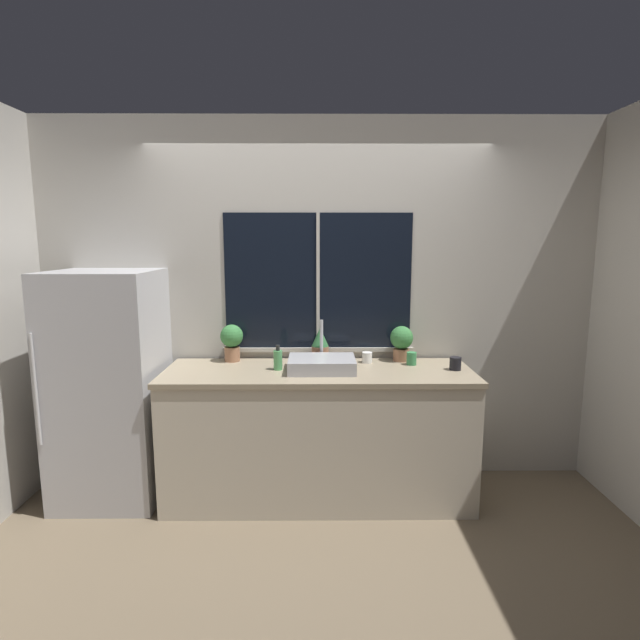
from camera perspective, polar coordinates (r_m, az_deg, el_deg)
ground_plane at (r=3.52m, az=-0.17°, el=-21.94°), size 14.00×14.00×0.00m
wall_back at (r=3.77m, az=-0.23°, el=2.05°), size 8.00×0.09×2.70m
wall_left at (r=4.99m, az=-25.05°, el=2.92°), size 0.06×7.00×2.70m
wall_right at (r=5.00m, az=24.47°, el=2.97°), size 0.06×7.00×2.70m
counter at (r=3.61m, az=-0.19°, el=-12.86°), size 2.13×0.69×0.93m
refrigerator at (r=3.82m, az=-22.90°, el=-6.96°), size 0.70×0.69×1.61m
sink at (r=3.44m, az=0.20°, el=-5.04°), size 0.46×0.39×0.32m
potted_plant_left at (r=3.73m, az=-10.05°, el=-2.25°), size 0.17×0.17×0.27m
potted_plant_center at (r=3.69m, az=0.02°, el=-2.81°), size 0.13×0.13×0.25m
potted_plant_right at (r=3.74m, az=9.30°, el=-2.40°), size 0.17×0.17×0.26m
soap_bottle at (r=3.46m, az=-4.84°, el=-4.52°), size 0.06×0.06×0.17m
mug_black at (r=3.58m, az=15.21°, el=-4.82°), size 0.08×0.08×0.09m
mug_white at (r=3.67m, az=5.40°, el=-4.28°), size 0.07×0.07×0.08m
mug_green at (r=3.65m, az=10.41°, el=-4.35°), size 0.07×0.07×0.09m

